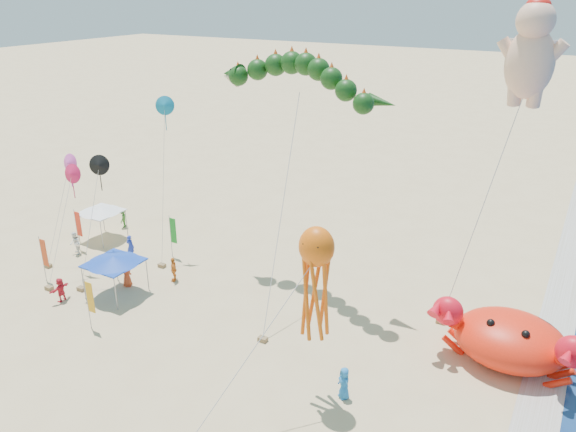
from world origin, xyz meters
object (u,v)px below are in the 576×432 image
Objects in this scene: octopus_kite at (315,275)px; canopy_white at (100,210)px; dragon_kite at (297,83)px; crab_inflatable at (510,339)px; cherub_kite at (531,51)px; canopy_blue at (113,260)px.

octopus_kite reaches higher than canopy_white.
crab_inflatable is at bearing -10.41° from dragon_kite.
octopus_kite is (-6.07, -11.20, -8.84)m from cherub_kite.
dragon_kite is 12.55m from cherub_kite.
canopy_blue is at bearing -140.82° from dragon_kite.
cherub_kite is at bearing 111.47° from crab_inflatable.
cherub_kite is 2.04× the size of octopus_kite.
cherub_kite reaches higher than octopus_kite.
canopy_blue is (-15.12, 2.24, -3.99)m from octopus_kite.
dragon_kite is 1.64× the size of octopus_kite.
dragon_kite is 19.34m from canopy_white.
octopus_kite is (-7.73, -7.00, 4.96)m from crab_inflatable.
crab_inflatable is 0.87× the size of octopus_kite.
octopus_kite is (6.15, -9.55, -6.54)m from dragon_kite.
crab_inflatable reaches higher than canopy_white.
cherub_kite is at bearing 61.53° from octopus_kite.
cherub_kite is 5.79× the size of canopy_white.
octopus_kite is 24.00m from canopy_white.
crab_inflatable is 0.43× the size of cherub_kite.
cherub_kite reaches higher than canopy_white.
octopus_kite is at bearing -19.62° from canopy_white.
canopy_blue and canopy_white have the same top height.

